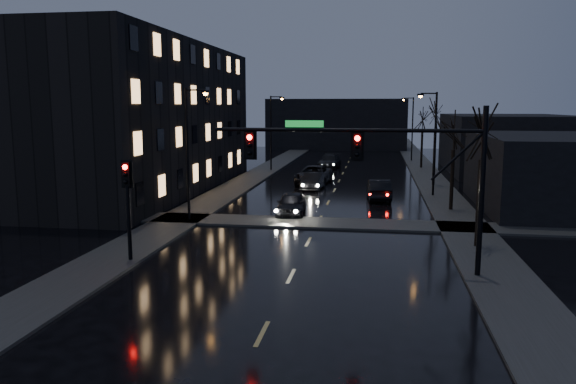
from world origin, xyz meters
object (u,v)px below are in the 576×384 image
at_px(oncoming_car_a, 291,204).
at_px(oncoming_car_c, 314,175).
at_px(oncoming_car_d, 329,162).
at_px(oncoming_car_b, 313,181).
at_px(lead_car, 379,189).

distance_m(oncoming_car_a, oncoming_car_c, 14.63).
bearing_deg(oncoming_car_d, oncoming_car_a, -85.27).
height_order(oncoming_car_a, oncoming_car_c, oncoming_car_c).
relative_size(oncoming_car_a, oncoming_car_d, 0.82).
height_order(oncoming_car_b, lead_car, lead_car).
bearing_deg(oncoming_car_a, oncoming_car_b, 85.66).
distance_m(oncoming_car_a, lead_car, 8.93).
bearing_deg(oncoming_car_b, oncoming_car_c, 100.41).
xyz_separation_m(oncoming_car_a, lead_car, (5.60, 6.96, 0.03)).
bearing_deg(oncoming_car_c, oncoming_car_a, -84.91).
relative_size(oncoming_car_c, lead_car, 1.27).
bearing_deg(oncoming_car_a, lead_car, 47.70).
height_order(oncoming_car_a, oncoming_car_b, oncoming_car_a).
relative_size(oncoming_car_d, lead_car, 1.14).
distance_m(oncoming_car_b, oncoming_car_c, 3.36).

